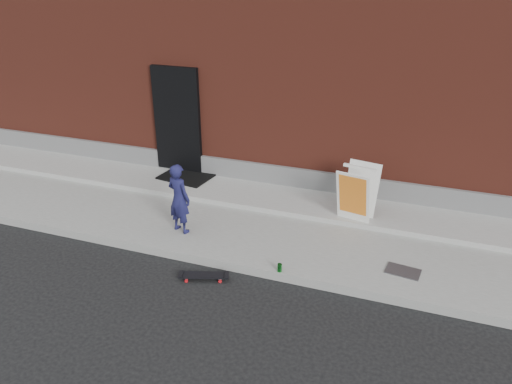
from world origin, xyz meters
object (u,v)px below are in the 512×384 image
at_px(pizza_sign, 357,193).
at_px(skateboard, 204,276).
at_px(soda_can, 280,268).
at_px(child, 179,198).

bearing_deg(pizza_sign, skateboard, -129.23).
bearing_deg(skateboard, soda_can, 19.51).
xyz_separation_m(pizza_sign, soda_can, (-0.82, -1.96, -0.53)).
xyz_separation_m(skateboard, soda_can, (1.10, 0.39, 0.15)).
distance_m(pizza_sign, soda_can, 2.19).
relative_size(child, pizza_sign, 1.27).
bearing_deg(skateboard, child, 131.74).
bearing_deg(soda_can, skateboard, -160.49).
relative_size(child, soda_can, 9.63).
relative_size(skateboard, pizza_sign, 0.78).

